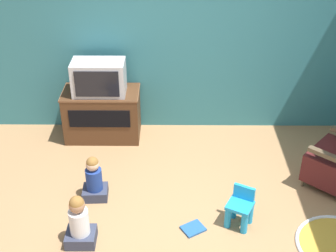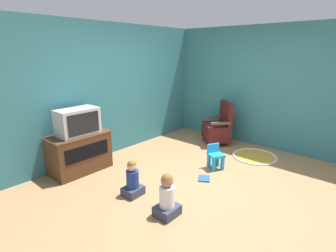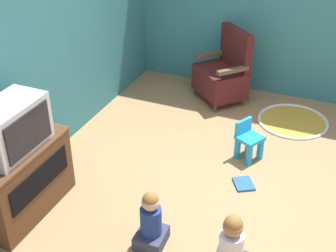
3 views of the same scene
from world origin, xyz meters
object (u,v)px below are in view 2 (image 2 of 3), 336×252
Objects in this scene: child_watching_center at (167,198)px; child_watching_left at (133,180)px; book at (204,178)px; black_armchair at (218,128)px; yellow_kid_chair at (215,158)px; tv_cabinet at (79,152)px; television at (78,122)px.

child_watching_left is at bearing 85.79° from child_watching_center.
child_watching_center reaches higher than child_watching_left.
child_watching_center is 1.19m from book.
black_armchair is 1.75× the size of child_watching_left.
black_armchair reaches higher than yellow_kid_chair.
tv_cabinet reaches higher than child_watching_left.
book is at bearing -56.92° from television.
book is at bearing -141.37° from yellow_kid_chair.
tv_cabinet is at bearing 90.00° from television.
tv_cabinet is 3.07m from black_armchair.
television reaches higher than book.
black_armchair reaches higher than child_watching_left.
book is (1.17, -1.80, -0.90)m from television.
tv_cabinet reaches higher than yellow_kid_chair.
tv_cabinet is at bearing 89.92° from child_watching_left.
television reaches higher than tv_cabinet.
television is at bearing 91.64° from book.
child_watching_left is (-1.60, 0.42, 0.04)m from yellow_kid_chair.
child_watching_center is at bearing 157.92° from book.
television is 2.34× the size of book.
television reaches higher than child_watching_center.
tv_cabinet is at bearing -68.63° from black_armchair.
black_armchair is at bearing 18.04° from child_watching_center.
tv_cabinet is 2.31× the size of yellow_kid_chair.
child_watching_left is at bearing -87.03° from television.
child_watching_left is 1.24m from book.
black_armchair is 1.40m from yellow_kid_chair.
black_armchair is at bearing 2.17° from child_watching_left.
black_armchair is (2.88, -1.06, 0.02)m from tv_cabinet.
child_watching_left is 0.71m from child_watching_center.
child_watching_center is at bearing -142.68° from yellow_kid_chair.
tv_cabinet is 2.41m from yellow_kid_chair.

